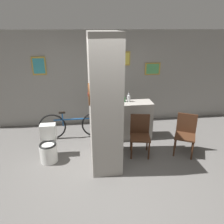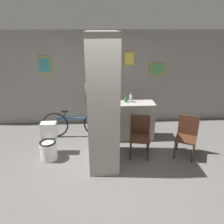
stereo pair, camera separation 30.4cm
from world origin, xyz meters
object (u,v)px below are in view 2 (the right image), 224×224
(bicycle, at_px, (76,124))
(toilet, at_px, (49,144))
(chair_near_pillar, at_px, (140,134))
(chair_by_doorway, at_px, (187,135))
(bottle_tall, at_px, (131,98))

(bicycle, bearing_deg, toilet, -118.53)
(chair_near_pillar, distance_m, bicycle, 1.74)
(toilet, distance_m, chair_by_doorway, 2.99)
(chair_near_pillar, bearing_deg, bottle_tall, 106.56)
(bicycle, bearing_deg, chair_near_pillar, -32.50)
(chair_near_pillar, relative_size, chair_by_doorway, 1.00)
(toilet, xyz_separation_m, chair_near_pillar, (1.97, 0.00, 0.17))
(bicycle, height_order, bottle_tall, bottle_tall)
(chair_by_doorway, distance_m, bicycle, 2.68)
(bottle_tall, bearing_deg, bicycle, 176.32)
(chair_by_doorway, height_order, bottle_tall, bottle_tall)
(toilet, relative_size, chair_by_doorway, 0.84)
(chair_near_pillar, height_order, chair_by_doorway, same)
(bottle_tall, bearing_deg, chair_by_doorway, -40.59)
(chair_near_pillar, xyz_separation_m, bottle_tall, (-0.09, 0.84, 0.54))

